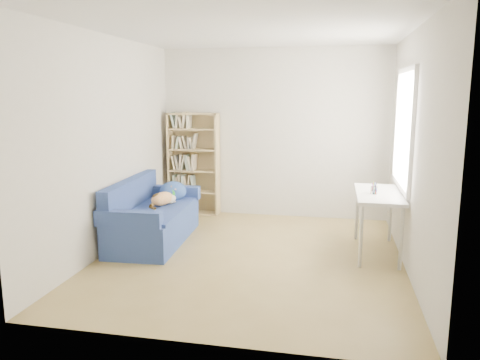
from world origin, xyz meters
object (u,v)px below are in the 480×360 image
sofa (153,217)px  bookshelf (194,168)px  pen_cup (374,189)px  desk (378,199)px

sofa → bookshelf: bearing=82.7°
sofa → pen_cup: pen_cup is taller
sofa → bookshelf: (0.12, 1.48, 0.43)m
sofa → pen_cup: (2.77, -0.02, 0.49)m
bookshelf → desk: size_ratio=1.41×
desk → pen_cup: pen_cup is taller
sofa → desk: sofa is taller
bookshelf → desk: (2.72, -1.41, -0.08)m
desk → pen_cup: (-0.06, -0.08, 0.13)m
bookshelf → sofa: bearing=-94.5°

